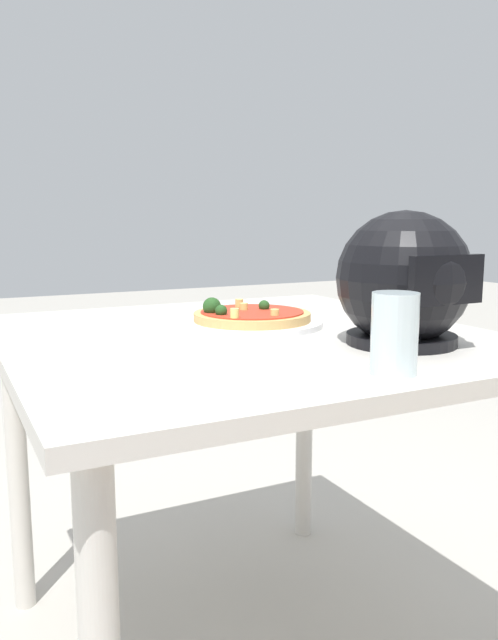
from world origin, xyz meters
name	(u,v)px	position (x,y,z in m)	size (l,w,h in m)	color
dining_table	(246,376)	(0.00, 0.00, 0.65)	(0.94, 0.98, 0.74)	beige
pizza_plate	(252,323)	(-0.05, -0.07, 0.74)	(0.31, 0.31, 0.01)	white
pizza	(250,315)	(-0.05, -0.07, 0.76)	(0.25, 0.25, 0.05)	tan
motorcycle_helmet	(404,281)	(-0.21, 0.23, 0.85)	(0.25, 0.25, 0.25)	black
drinking_glass	(395,334)	(-0.05, 0.40, 0.80)	(0.07, 0.07, 0.12)	silver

